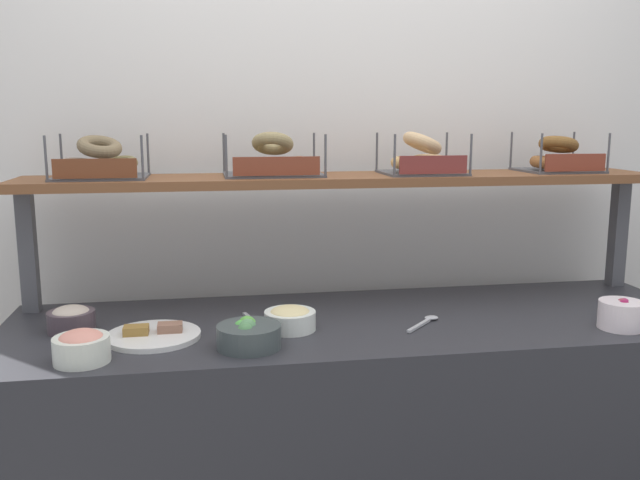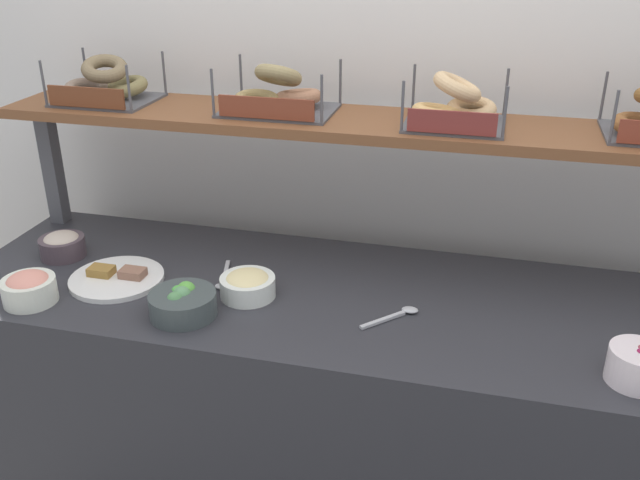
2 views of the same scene
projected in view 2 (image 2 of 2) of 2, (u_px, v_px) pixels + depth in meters
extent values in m
cube|color=silver|center=(376.00, 121.00, 2.26)|extent=(3.40, 0.06, 2.40)
cube|color=#2D2D33|center=(335.00, 416.00, 2.11)|extent=(2.20, 0.70, 0.85)
cube|color=#4C4C51|center=(52.00, 166.00, 2.31)|extent=(0.05, 0.05, 0.40)
cube|color=brown|center=(359.00, 124.00, 1.99)|extent=(2.16, 0.32, 0.03)
cylinder|color=silver|center=(29.00, 291.00, 1.88)|extent=(0.14, 0.14, 0.07)
ellipsoid|color=#ED937F|center=(28.00, 281.00, 1.87)|extent=(0.11, 0.11, 0.05)
cylinder|color=white|center=(248.00, 287.00, 1.91)|extent=(0.15, 0.15, 0.06)
ellipsoid|color=beige|center=(247.00, 279.00, 1.90)|extent=(0.12, 0.12, 0.04)
cylinder|color=white|center=(637.00, 366.00, 1.55)|extent=(0.13, 0.13, 0.08)
cylinder|color=#4A3C43|center=(63.00, 247.00, 2.13)|extent=(0.14, 0.14, 0.06)
ellipsoid|color=beige|center=(61.00, 239.00, 2.12)|extent=(0.11, 0.11, 0.04)
cylinder|color=#3F4949|center=(183.00, 304.00, 1.82)|extent=(0.18, 0.18, 0.06)
sphere|color=#528A51|center=(175.00, 300.00, 1.79)|extent=(0.04, 0.04, 0.04)
sphere|color=#5C945E|center=(182.00, 295.00, 1.81)|extent=(0.05, 0.05, 0.05)
sphere|color=#54B148|center=(178.00, 292.00, 1.83)|extent=(0.04, 0.04, 0.04)
sphere|color=#5CAD43|center=(186.00, 291.00, 1.83)|extent=(0.05, 0.05, 0.05)
cylinder|color=white|center=(117.00, 279.00, 1.99)|extent=(0.27, 0.27, 0.01)
cube|color=olive|center=(101.00, 271.00, 2.00)|extent=(0.07, 0.05, 0.02)
cube|color=#8F624D|center=(133.00, 273.00, 1.98)|extent=(0.07, 0.05, 0.02)
cube|color=#B7B7BC|center=(383.00, 320.00, 1.79)|extent=(0.10, 0.11, 0.01)
ellipsoid|color=#B7B7BC|center=(410.00, 310.00, 1.84)|extent=(0.04, 0.03, 0.01)
cube|color=#B7B7BC|center=(226.00, 272.00, 2.03)|extent=(0.05, 0.14, 0.01)
ellipsoid|color=#B7B7BC|center=(222.00, 286.00, 1.95)|extent=(0.04, 0.03, 0.01)
cube|color=#4C4C51|center=(109.00, 100.00, 2.17)|extent=(0.29, 0.24, 0.01)
cylinder|color=#4C4C51|center=(44.00, 84.00, 2.07)|extent=(0.01, 0.01, 0.14)
cylinder|color=#4C4C51|center=(129.00, 89.00, 2.01)|extent=(0.01, 0.01, 0.14)
cylinder|color=#4C4C51|center=(86.00, 69.00, 2.27)|extent=(0.01, 0.01, 0.14)
cylinder|color=#4C4C51|center=(164.00, 74.00, 2.21)|extent=(0.01, 0.01, 0.14)
cube|color=brown|center=(86.00, 97.00, 2.04)|extent=(0.25, 0.01, 0.06)
torus|color=#856D5B|center=(87.00, 90.00, 2.14)|extent=(0.20, 0.20, 0.06)
torus|color=olive|center=(126.00, 87.00, 2.17)|extent=(0.20, 0.20, 0.06)
torus|color=#796547|center=(105.00, 69.00, 2.12)|extent=(0.19, 0.20, 0.08)
cube|color=#4C4C51|center=(279.00, 110.00, 2.05)|extent=(0.33, 0.24, 0.01)
cylinder|color=#4C4C51|center=(213.00, 94.00, 1.96)|extent=(0.01, 0.01, 0.14)
cylinder|color=#4C4C51|center=(322.00, 100.00, 1.89)|extent=(0.01, 0.01, 0.14)
cylinder|color=#4C4C51|center=(241.00, 77.00, 2.16)|extent=(0.01, 0.01, 0.14)
cylinder|color=#4C4C51|center=(340.00, 83.00, 2.09)|extent=(0.01, 0.01, 0.14)
cube|color=brown|center=(266.00, 108.00, 1.93)|extent=(0.28, 0.01, 0.06)
torus|color=#9A814E|center=(257.00, 101.00, 2.02)|extent=(0.20, 0.20, 0.05)
torus|color=#A66F51|center=(298.00, 97.00, 2.06)|extent=(0.20, 0.20, 0.06)
torus|color=#948155|center=(278.00, 75.00, 2.01)|extent=(0.17, 0.17, 0.09)
cube|color=#4C4C51|center=(454.00, 124.00, 1.91)|extent=(0.27, 0.24, 0.01)
cylinder|color=#4C4C51|center=(402.00, 107.00, 1.81)|extent=(0.01, 0.01, 0.14)
cylinder|color=#4C4C51|center=(505.00, 114.00, 1.76)|extent=(0.01, 0.01, 0.14)
cylinder|color=#4C4C51|center=(414.00, 88.00, 2.02)|extent=(0.01, 0.01, 0.14)
cylinder|color=#4C4C51|center=(506.00, 94.00, 1.96)|extent=(0.01, 0.01, 0.14)
cube|color=maroon|center=(452.00, 122.00, 1.79)|extent=(0.23, 0.01, 0.06)
torus|color=tan|center=(437.00, 113.00, 1.88)|extent=(0.20, 0.20, 0.06)
torus|color=tan|center=(471.00, 110.00, 1.92)|extent=(0.16, 0.16, 0.06)
torus|color=#DAB07D|center=(457.00, 87.00, 1.87)|extent=(0.16, 0.16, 0.09)
cylinder|color=#4C4C51|center=(614.00, 118.00, 1.72)|extent=(0.01, 0.01, 0.14)
cylinder|color=#4C4C51|center=(603.00, 97.00, 1.92)|extent=(0.01, 0.01, 0.14)
torus|color=brown|center=(640.00, 125.00, 1.79)|extent=(0.20, 0.20, 0.05)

